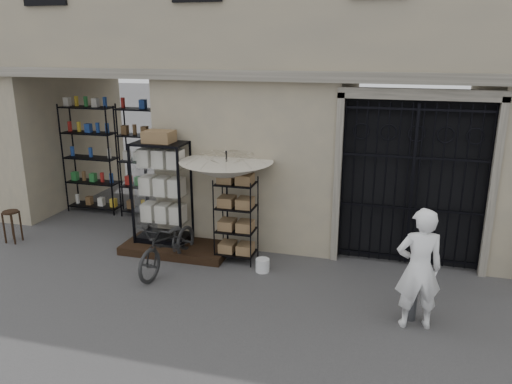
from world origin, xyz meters
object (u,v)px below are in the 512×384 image
(display_cabinet, at_px, (162,197))
(wire_rack, at_px, (236,221))
(shopkeeper, at_px, (413,325))
(white_bucket, at_px, (263,265))
(steel_bollard, at_px, (412,294))
(wooden_stool, at_px, (12,226))
(bicycle, at_px, (170,269))
(market_umbrella, at_px, (226,166))

(display_cabinet, height_order, wire_rack, display_cabinet)
(display_cabinet, relative_size, shopkeeper, 1.19)
(white_bucket, height_order, steel_bollard, steel_bollard)
(wooden_stool, relative_size, shopkeeper, 0.37)
(steel_bollard, xyz_separation_m, shopkeeper, (0.04, -0.16, -0.40))
(white_bucket, bearing_deg, bicycle, -168.23)
(display_cabinet, bearing_deg, bicycle, -48.78)
(wire_rack, relative_size, bicycle, 0.88)
(market_umbrella, relative_size, bicycle, 1.37)
(display_cabinet, distance_m, white_bucket, 2.34)
(display_cabinet, distance_m, wire_rack, 1.55)
(market_umbrella, relative_size, shopkeeper, 1.37)
(market_umbrella, bearing_deg, shopkeeper, -26.15)
(display_cabinet, xyz_separation_m, shopkeeper, (4.56, -1.64, -1.00))
(display_cabinet, relative_size, wire_rack, 1.34)
(market_umbrella, xyz_separation_m, shopkeeper, (3.27, -1.60, -1.70))
(wire_rack, xyz_separation_m, steel_bollard, (3.01, -1.29, -0.35))
(white_bucket, xyz_separation_m, shopkeeper, (2.47, -1.11, -0.11))
(market_umbrella, xyz_separation_m, wooden_stool, (-4.30, -0.52, -1.37))
(wire_rack, height_order, steel_bollard, wire_rack)
(steel_bollard, bearing_deg, display_cabinet, 161.99)
(steel_bollard, distance_m, shopkeeper, 0.44)
(bicycle, relative_size, wooden_stool, 2.72)
(wire_rack, xyz_separation_m, wooden_stool, (-4.52, -0.36, -0.41))
(display_cabinet, relative_size, wooden_stool, 3.23)
(market_umbrella, xyz_separation_m, steel_bollard, (3.23, -1.44, -1.30))
(bicycle, relative_size, shopkeeper, 1.00)
(wire_rack, distance_m, white_bucket, 0.93)
(white_bucket, distance_m, shopkeeper, 2.71)
(market_umbrella, height_order, wooden_stool, market_umbrella)
(white_bucket, bearing_deg, steel_bollard, -21.20)
(display_cabinet, height_order, bicycle, display_cabinet)
(market_umbrella, bearing_deg, display_cabinet, 178.62)
(white_bucket, bearing_deg, shopkeeper, -24.13)
(market_umbrella, bearing_deg, steel_bollard, -24.05)
(display_cabinet, bearing_deg, white_bucket, -3.57)
(display_cabinet, distance_m, market_umbrella, 1.47)
(white_bucket, height_order, shopkeeper, white_bucket)
(wire_rack, relative_size, market_umbrella, 0.65)
(white_bucket, relative_size, steel_bollard, 0.30)
(display_cabinet, height_order, steel_bollard, display_cabinet)
(market_umbrella, bearing_deg, white_bucket, -31.97)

